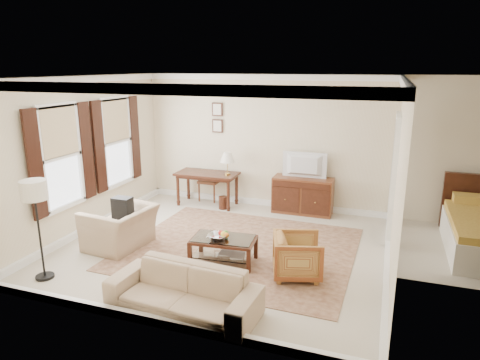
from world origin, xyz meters
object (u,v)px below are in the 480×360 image
Objects in this scene: writing_desk at (207,178)px; coffee_table at (223,244)px; sofa at (183,284)px; club_armchair at (120,221)px; striped_armchair at (298,254)px; tv at (304,157)px; sideboard at (303,195)px.

writing_desk is 1.30× the size of coffee_table.
sofa reaches higher than coffee_table.
sofa is at bearing 58.86° from club_armchair.
coffee_table is (1.43, -2.64, -0.31)m from writing_desk.
striped_armchair reaches higher than coffee_table.
striped_armchair is 1.85m from sofa.
tv is 3.02m from striped_armchair.
sofa is at bearing -70.52° from writing_desk.
coffee_table is 1.21m from striped_armchair.
sideboard is 1.19× the size of coffee_table.
sideboard is 2.90m from coffee_table.
coffee_table is (-0.72, -2.81, -0.06)m from sideboard.
club_armchair is at bearing 72.22° from striped_armchair.
striped_armchair is at bearing -3.21° from coffee_table.
coffee_table is at bearing 70.07° from striped_armchair.
sideboard reaches higher than striped_armchair.
coffee_table is at bearing 96.39° from club_armchair.
coffee_table is 0.97× the size of club_armchair.
writing_desk is 4.39m from sofa.
striped_armchair is at bearing -80.24° from sideboard.
coffee_table is at bearing 95.57° from sofa.
striped_armchair is 0.65× the size of club_armchair.
striped_armchair is 0.36× the size of sofa.
coffee_table is (-0.72, -2.79, -0.90)m from tv.
tv reaches higher than sideboard.
writing_desk is 3.79m from striped_armchair.
tv reaches higher than writing_desk.
club_armchair is (-1.92, -0.01, 0.15)m from coffee_table.
sofa is (1.46, -4.13, -0.26)m from writing_desk.
coffee_table is 1.49m from sofa.
club_armchair is at bearing 147.04° from sofa.
club_armchair is at bearing -100.50° from writing_desk.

